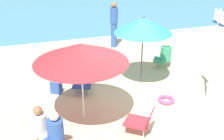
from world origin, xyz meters
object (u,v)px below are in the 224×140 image
(beach_chair_b, at_px, (142,120))
(person_c, at_px, (164,54))
(person_a, at_px, (53,134))
(beach_bag, at_px, (56,87))
(umbrella_teal, at_px, (143,25))
(umbrella_red, at_px, (81,53))
(beach_chair_c, at_px, (82,80))
(warning_sign, at_px, (215,44))
(person_b, at_px, (42,125))
(person_d, at_px, (114,24))
(swim_ring, at_px, (166,100))
(beach_chair_a, at_px, (95,68))

(beach_chair_b, distance_m, person_c, 3.63)
(person_a, relative_size, beach_bag, 2.77)
(umbrella_teal, relative_size, umbrella_red, 0.97)
(umbrella_teal, height_order, person_c, umbrella_teal)
(beach_chair_c, bearing_deg, warning_sign, 83.10)
(beach_chair_b, bearing_deg, person_b, 29.14)
(umbrella_teal, distance_m, person_a, 3.80)
(umbrella_teal, relative_size, person_d, 1.15)
(beach_chair_b, bearing_deg, person_c, -86.34)
(beach_chair_b, bearing_deg, umbrella_red, -2.40)
(warning_sign, bearing_deg, umbrella_red, -172.39)
(person_d, bearing_deg, beach_chair_b, -91.92)
(person_c, bearing_deg, swim_ring, 93.07)
(beach_chair_c, height_order, person_a, person_a)
(person_a, height_order, person_b, person_a)
(beach_chair_c, distance_m, person_d, 3.64)
(beach_chair_b, xyz_separation_m, beach_chair_c, (-0.80, 2.26, 0.00))
(person_c, bearing_deg, person_b, 61.21)
(person_d, bearing_deg, beach_chair_a, -109.87)
(swim_ring, bearing_deg, umbrella_red, -176.95)
(beach_chair_b, height_order, person_b, person_b)
(umbrella_red, height_order, beach_chair_a, umbrella_red)
(beach_chair_a, distance_m, swim_ring, 2.35)
(umbrella_red, distance_m, swim_ring, 2.71)
(beach_chair_c, bearing_deg, beach_chair_b, 37.99)
(person_a, bearing_deg, beach_chair_b, 151.03)
(person_b, relative_size, swim_ring, 1.99)
(warning_sign, bearing_deg, beach_chair_b, -150.56)
(warning_sign, distance_m, beach_bag, 4.23)
(person_d, bearing_deg, person_c, -58.00)
(person_d, bearing_deg, person_a, -108.90)
(person_b, relative_size, person_c, 0.96)
(person_b, distance_m, person_d, 5.92)
(person_d, distance_m, warning_sign, 4.67)
(umbrella_teal, xyz_separation_m, swim_ring, (0.22, -1.18, -1.67))
(umbrella_teal, xyz_separation_m, beach_bag, (-2.41, 0.15, -1.55))
(person_a, bearing_deg, beach_chair_a, -149.76)
(person_d, xyz_separation_m, warning_sign, (1.12, -4.49, 0.63))
(person_c, bearing_deg, beach_chair_a, 31.00)
(beach_chair_a, distance_m, warning_sign, 3.44)
(person_d, height_order, beach_bag, person_d)
(person_c, bearing_deg, person_a, 66.31)
(beach_chair_b, height_order, swim_ring, beach_chair_b)
(person_b, bearing_deg, beach_chair_b, 8.53)
(warning_sign, bearing_deg, beach_bag, 166.75)
(beach_chair_b, bearing_deg, person_a, 40.88)
(beach_chair_a, xyz_separation_m, person_b, (-1.75, -2.56, 0.09))
(umbrella_teal, relative_size, person_c, 2.19)
(beach_chair_a, height_order, warning_sign, warning_sign)
(beach_chair_b, height_order, warning_sign, warning_sign)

